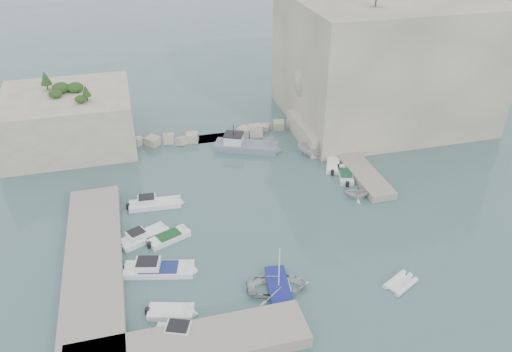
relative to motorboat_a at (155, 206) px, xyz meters
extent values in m
plane|color=#446566|center=(10.81, -7.51, 0.00)|extent=(400.00, 400.00, 0.00)
cube|color=beige|center=(33.81, 15.49, 8.50)|extent=(26.00, 22.00, 17.00)
cube|color=beige|center=(23.81, 10.49, 1.25)|extent=(8.00, 10.00, 2.50)
cube|color=beige|center=(-9.19, 17.49, 3.50)|extent=(16.00, 14.00, 7.00)
cube|color=#9E9689|center=(-6.19, -8.51, 0.55)|extent=(5.00, 24.00, 1.10)
cube|color=#9E9689|center=(0.81, -20.01, 0.55)|extent=(18.00, 4.00, 1.10)
cube|color=#9E9689|center=(24.31, 2.49, 0.40)|extent=(3.00, 16.00, 0.80)
cube|color=beige|center=(9.81, 14.49, 0.70)|extent=(28.00, 3.00, 1.40)
imported|color=silver|center=(9.12, -15.51, 0.00)|extent=(5.88, 4.55, 1.12)
imported|color=silver|center=(21.65, -3.95, 0.00)|extent=(3.62, 3.39, 1.54)
imported|color=silver|center=(20.83, 6.02, 0.00)|extent=(5.37, 3.97, 1.95)
cylinder|color=white|center=(9.12, -15.51, 2.66)|extent=(0.10, 0.10, 4.20)
cone|color=#1E4219|center=(-11.19, 19.49, 8.62)|extent=(1.40, 1.40, 1.75)
cone|color=#1E4219|center=(-6.19, 14.49, 8.30)|extent=(1.12, 1.12, 1.40)
camera|label=1|loc=(-0.82, -45.58, 30.47)|focal=35.00mm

